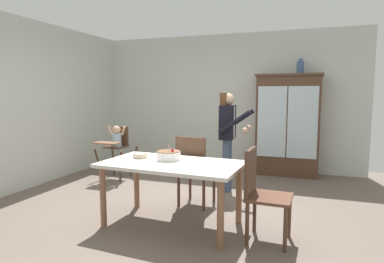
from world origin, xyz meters
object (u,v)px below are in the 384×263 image
ceramic_vase (300,67)px  dining_chair_far_side (194,166)px  high_chair_with_toddler (116,142)px  adult_person (228,129)px  birthday_cake (169,155)px  serving_bowl (140,156)px  china_cabinet (287,125)px  dining_chair_right_end (260,188)px  dining_table (172,170)px

ceramic_vase → dining_chair_far_side: 2.95m
high_chair_with_toddler → adult_person: (2.06, -0.07, 0.31)m
birthday_cake → serving_bowl: bearing=179.6°
china_cabinet → dining_chair_right_end: bearing=-91.4°
dining_table → serving_bowl: bearing=166.1°
ceramic_vase → china_cabinet: bearing=-178.9°
adult_person → dining_chair_right_end: (0.73, -1.61, -0.41)m
adult_person → dining_chair_right_end: bearing=-157.6°
ceramic_vase → birthday_cake: bearing=-115.8°
ceramic_vase → dining_table: 3.46m
dining_chair_right_end → birthday_cake: bearing=83.7°
high_chair_with_toddler → dining_chair_far_side: 2.06m
dining_chair_far_side → china_cabinet: bearing=-109.8°
china_cabinet → birthday_cake: bearing=-112.6°
ceramic_vase → serving_bowl: 3.52m
dining_chair_far_side → birthday_cake: bearing=83.1°
high_chair_with_toddler → dining_chair_right_end: (2.79, -1.69, -0.10)m
ceramic_vase → birthday_cake: ceramic_vase is taller
high_chair_with_toddler → dining_chair_far_side: size_ratio=0.99×
adult_person → ceramic_vase: bearing=-38.0°
dining_chair_right_end → serving_bowl: bearing=85.8°
ceramic_vase → dining_chair_right_end: bearing=-95.1°
adult_person → birthday_cake: (-0.36, -1.45, -0.17)m
high_chair_with_toddler → serving_bowl: 2.01m
ceramic_vase → dining_chair_right_end: 3.31m
birthday_cake → dining_chair_right_end: size_ratio=0.29×
ceramic_vase → dining_table: ceramic_vase is taller
ceramic_vase → serving_bowl: bearing=-121.8°
china_cabinet → dining_chair_right_end: china_cabinet is taller
ceramic_vase → dining_chair_right_end: ceramic_vase is taller
china_cabinet → adult_person: size_ratio=1.22×
china_cabinet → dining_chair_far_side: size_ratio=1.95×
adult_person → serving_bowl: 1.64m
china_cabinet → ceramic_vase: bearing=1.1°
high_chair_with_toddler → ceramic_vase: bearing=23.1°
dining_table → serving_bowl: serving_bowl is taller
adult_person → birthday_cake: size_ratio=5.47×
dining_table → dining_chair_far_side: dining_chair_far_side is taller
adult_person → birthday_cake: 1.50m
china_cabinet → high_chair_with_toddler: (-2.86, -1.28, -0.29)m
serving_bowl → dining_chair_far_side: 0.77m
birthday_cake → dining_chair_right_end: bearing=-8.6°
high_chair_with_toddler → birthday_cake: size_ratio=3.39×
high_chair_with_toddler → adult_person: adult_person is taller
china_cabinet → serving_bowl: size_ratio=10.41×
serving_bowl → dining_chair_right_end: bearing=-6.5°
high_chair_with_toddler → dining_chair_far_side: (1.81, -0.97, -0.10)m
serving_bowl → high_chair_with_toddler: bearing=130.8°
birthday_cake → dining_chair_far_side: size_ratio=0.29×
ceramic_vase → adult_person: (-0.99, -1.36, -1.02)m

